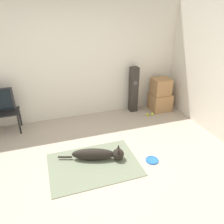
# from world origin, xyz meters

# --- Properties ---
(ground_plane) EXTENTS (12.00, 12.00, 0.00)m
(ground_plane) POSITION_xyz_m (0.00, 0.00, 0.00)
(ground_plane) COLOR #B2A38E
(wall_back) EXTENTS (8.00, 0.06, 2.55)m
(wall_back) POSITION_xyz_m (0.00, 2.10, 1.27)
(wall_back) COLOR silver
(wall_back) RESTS_ON ground_plane
(area_rug) EXTENTS (1.47, 1.05, 0.01)m
(area_rug) POSITION_xyz_m (0.03, 0.20, 0.01)
(area_rug) COLOR slate
(area_rug) RESTS_ON ground_plane
(dog) EXTENTS (1.08, 0.44, 0.26)m
(dog) POSITION_xyz_m (0.15, 0.30, 0.12)
(dog) COLOR black
(dog) RESTS_ON area_rug
(frisbee) EXTENTS (0.22, 0.22, 0.03)m
(frisbee) POSITION_xyz_m (1.00, -0.02, 0.01)
(frisbee) COLOR blue
(frisbee) RESTS_ON ground_plane
(cardboard_box_lower) EXTENTS (0.48, 0.43, 0.42)m
(cardboard_box_lower) POSITION_xyz_m (2.14, 1.74, 0.21)
(cardboard_box_lower) COLOR #A87A4C
(cardboard_box_lower) RESTS_ON ground_plane
(cardboard_box_upper) EXTENTS (0.41, 0.37, 0.39)m
(cardboard_box_upper) POSITION_xyz_m (2.12, 1.74, 0.61)
(cardboard_box_upper) COLOR #A87A4C
(cardboard_box_upper) RESTS_ON cardboard_box_lower
(floor_speaker) EXTENTS (0.18, 0.19, 1.10)m
(floor_speaker) POSITION_xyz_m (1.47, 1.91, 0.55)
(floor_speaker) COLOR #2D2823
(floor_speaker) RESTS_ON ground_plane
(tennis_ball_by_boxes) EXTENTS (0.07, 0.07, 0.07)m
(tennis_ball_by_boxes) POSITION_xyz_m (1.69, 1.51, 0.03)
(tennis_ball_by_boxes) COLOR #C6E033
(tennis_ball_by_boxes) RESTS_ON ground_plane
(tennis_ball_near_speaker) EXTENTS (0.07, 0.07, 0.07)m
(tennis_ball_near_speaker) POSITION_xyz_m (1.81, 1.50, 0.03)
(tennis_ball_near_speaker) COLOR #C6E033
(tennis_ball_near_speaker) RESTS_ON ground_plane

